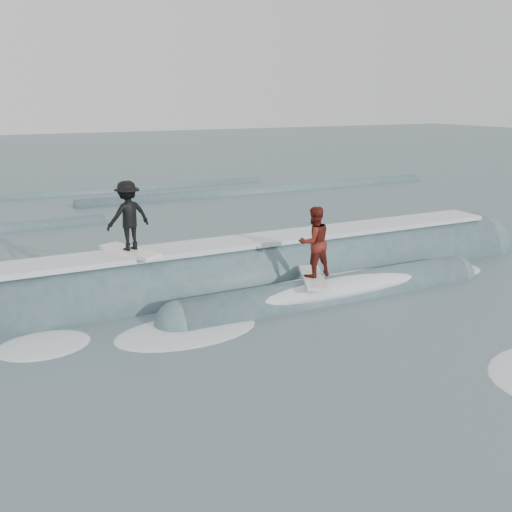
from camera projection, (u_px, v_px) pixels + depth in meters
name	position (u px, v px, depth m)	size (l,w,h in m)	color
ground	(300.00, 323.00, 13.98)	(160.00, 160.00, 0.00)	#425C61
breaking_wave	(253.00, 284.00, 16.79)	(21.42, 4.05, 2.54)	#395860
surfer_black	(128.00, 218.00, 14.95)	(1.31, 2.06, 1.93)	white
surfer_red	(314.00, 245.00, 15.12)	(1.31, 2.05, 2.00)	silver
whitewater	(351.00, 332.00, 13.44)	(14.68, 8.39, 0.10)	white
far_swells	(109.00, 206.00, 28.86)	(43.39, 8.65, 0.80)	#395860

